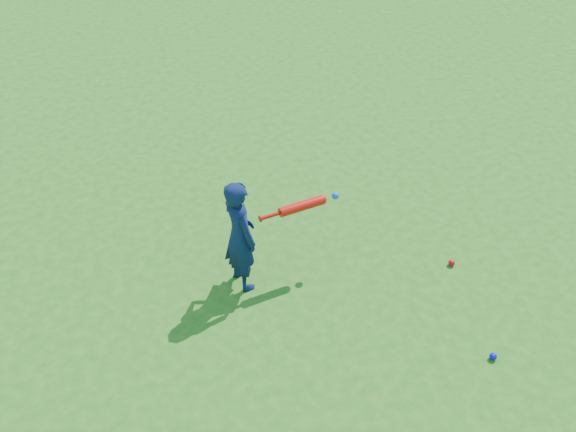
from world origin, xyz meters
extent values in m
plane|color=#236418|center=(0.00, 0.00, 0.00)|extent=(80.00, 80.00, 0.00)
imported|color=#0E1A43|center=(0.35, 0.37, 0.60)|extent=(0.43, 0.51, 1.20)
sphere|color=red|center=(2.46, 0.26, 0.03)|extent=(0.07, 0.07, 0.07)
sphere|color=#0B11C7|center=(2.39, -0.94, 0.03)|extent=(0.07, 0.07, 0.07)
cylinder|color=red|center=(0.54, 0.37, 0.77)|extent=(0.03, 0.07, 0.06)
cylinder|color=red|center=(0.64, 0.41, 0.77)|extent=(0.21, 0.10, 0.04)
cylinder|color=red|center=(0.95, 0.50, 0.77)|extent=(0.45, 0.22, 0.09)
sphere|color=red|center=(1.16, 0.56, 0.77)|extent=(0.09, 0.09, 0.09)
sphere|color=blue|center=(1.30, 0.61, 0.77)|extent=(0.07, 0.07, 0.07)
camera|label=1|loc=(0.04, -4.17, 4.45)|focal=40.00mm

